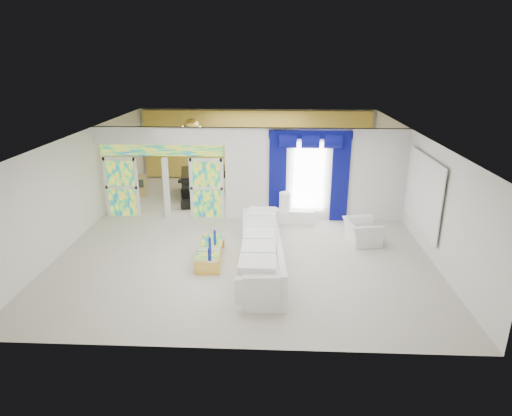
{
  "coord_description": "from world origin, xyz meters",
  "views": [
    {
      "loc": [
        0.83,
        -12.8,
        5.14
      ],
      "look_at": [
        0.3,
        -1.2,
        1.1
      ],
      "focal_mm": 30.84,
      "sensor_mm": 36.0,
      "label": 1
    }
  ],
  "objects_px": {
    "white_sofa": "(261,252)",
    "grand_piano": "(200,183)",
    "console_table": "(294,216)",
    "coffee_table": "(210,254)",
    "armchair": "(362,232)"
  },
  "relations": [
    {
      "from": "grand_piano",
      "to": "coffee_table",
      "type": "bearing_deg",
      "value": -89.37
    },
    {
      "from": "console_table",
      "to": "coffee_table",
      "type": "bearing_deg",
      "value": -128.31
    },
    {
      "from": "console_table",
      "to": "grand_piano",
      "type": "relative_size",
      "value": 0.69
    },
    {
      "from": "coffee_table",
      "to": "console_table",
      "type": "distance_m",
      "value": 3.71
    },
    {
      "from": "white_sofa",
      "to": "grand_piano",
      "type": "height_order",
      "value": "grand_piano"
    },
    {
      "from": "console_table",
      "to": "armchair",
      "type": "height_order",
      "value": "armchair"
    },
    {
      "from": "coffee_table",
      "to": "grand_piano",
      "type": "bearing_deg",
      "value": 101.91
    },
    {
      "from": "coffee_table",
      "to": "white_sofa",
      "type": "bearing_deg",
      "value": -12.53
    },
    {
      "from": "grand_piano",
      "to": "armchair",
      "type": "bearing_deg",
      "value": -50.47
    },
    {
      "from": "white_sofa",
      "to": "grand_piano",
      "type": "xyz_separation_m",
      "value": [
        -2.57,
        6.08,
        0.05
      ]
    },
    {
      "from": "white_sofa",
      "to": "grand_piano",
      "type": "bearing_deg",
      "value": 108.88
    },
    {
      "from": "white_sofa",
      "to": "armchair",
      "type": "relative_size",
      "value": 4.21
    },
    {
      "from": "console_table",
      "to": "grand_piano",
      "type": "xyz_separation_m",
      "value": [
        -3.52,
        2.87,
        0.25
      ]
    },
    {
      "from": "console_table",
      "to": "grand_piano",
      "type": "bearing_deg",
      "value": 140.82
    },
    {
      "from": "console_table",
      "to": "armchair",
      "type": "distance_m",
      "value": 2.46
    }
  ]
}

